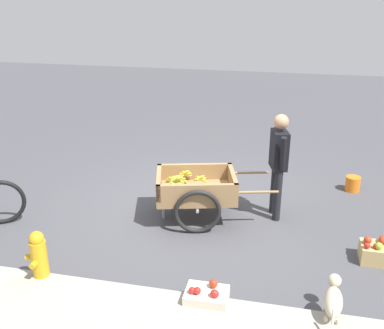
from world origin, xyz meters
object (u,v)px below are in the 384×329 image
object	(u,v)px
plastic_bucket	(353,184)
apple_crate	(207,299)
dog	(333,299)
fire_hydrant	(39,259)
vendor_person	(279,158)
fruit_cart	(195,190)
mixed_fruit_crate	(379,252)

from	to	relation	value
plastic_bucket	apple_crate	distance (m)	3.83
dog	fire_hydrant	distance (m)	3.14
apple_crate	vendor_person	bearing A→B (deg)	-104.88
fruit_cart	fire_hydrant	distance (m)	2.34
fruit_cart	vendor_person	bearing A→B (deg)	-165.05
dog	fire_hydrant	size ratio (longest dim) A/B	1.00
fruit_cart	vendor_person	world-z (taller)	vendor_person
fire_hydrant	mixed_fruit_crate	world-z (taller)	fire_hydrant
vendor_person	plastic_bucket	world-z (taller)	vendor_person
apple_crate	mixed_fruit_crate	world-z (taller)	mixed_fruit_crate
vendor_person	apple_crate	xyz separation A→B (m)	(0.59, 2.22, -0.79)
plastic_bucket	mixed_fruit_crate	world-z (taller)	mixed_fruit_crate
plastic_bucket	apple_crate	xyz separation A→B (m)	(1.80, 3.38, -0.00)
mixed_fruit_crate	dog	bearing A→B (deg)	62.71
fruit_cart	dog	bearing A→B (deg)	134.17
vendor_person	dog	world-z (taller)	vendor_person
fruit_cart	fire_hydrant	bearing A→B (deg)	54.44
dog	fire_hydrant	world-z (taller)	fire_hydrant
vendor_person	fruit_cart	bearing A→B (deg)	14.95
fire_hydrant	plastic_bucket	world-z (taller)	fire_hydrant
plastic_bucket	dog	bearing A→B (deg)	80.52
vendor_person	plastic_bucket	bearing A→B (deg)	-136.07
dog	apple_crate	size ratio (longest dim) A/B	1.53
apple_crate	mixed_fruit_crate	size ratio (longest dim) A/B	1.00
fruit_cart	plastic_bucket	distance (m)	2.77
fruit_cart	apple_crate	xyz separation A→B (m)	(-0.53, 1.92, -0.31)
fruit_cart	mixed_fruit_crate	bearing A→B (deg)	165.73
dog	apple_crate	bearing A→B (deg)	3.97
fruit_cart	plastic_bucket	bearing A→B (deg)	-147.85
fire_hydrant	mixed_fruit_crate	distance (m)	3.98
plastic_bucket	mixed_fruit_crate	bearing A→B (deg)	92.17
fruit_cart	vendor_person	distance (m)	1.25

